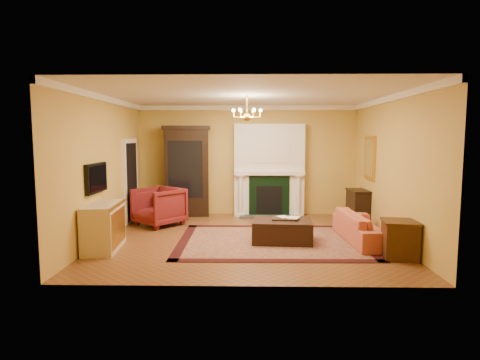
{
  "coord_description": "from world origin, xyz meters",
  "views": [
    {
      "loc": [
        0.03,
        -8.34,
        2.15
      ],
      "look_at": [
        -0.15,
        0.3,
        1.22
      ],
      "focal_mm": 30.0,
      "sensor_mm": 36.0,
      "label": 1
    }
  ],
  "objects_px": {
    "end_table": "(400,240)",
    "console_table": "(358,207)",
    "wingback_armchair": "(159,205)",
    "leather_ottoman": "(282,231)",
    "coral_sofa": "(365,222)",
    "commode": "(104,227)",
    "china_cabinet": "(187,173)",
    "pedestal_table": "(163,206)"
  },
  "relations": [
    {
      "from": "commode",
      "to": "end_table",
      "type": "bearing_deg",
      "value": -9.7
    },
    {
      "from": "china_cabinet",
      "to": "coral_sofa",
      "type": "distance_m",
      "value": 4.94
    },
    {
      "from": "leather_ottoman",
      "to": "china_cabinet",
      "type": "bearing_deg",
      "value": 134.71
    },
    {
      "from": "end_table",
      "to": "console_table",
      "type": "height_order",
      "value": "console_table"
    },
    {
      "from": "wingback_armchair",
      "to": "console_table",
      "type": "height_order",
      "value": "wingback_armchair"
    },
    {
      "from": "leather_ottoman",
      "to": "wingback_armchair",
      "type": "bearing_deg",
      "value": 156.58
    },
    {
      "from": "coral_sofa",
      "to": "end_table",
      "type": "height_order",
      "value": "coral_sofa"
    },
    {
      "from": "wingback_armchair",
      "to": "pedestal_table",
      "type": "height_order",
      "value": "wingback_armchair"
    },
    {
      "from": "console_table",
      "to": "leather_ottoman",
      "type": "height_order",
      "value": "console_table"
    },
    {
      "from": "china_cabinet",
      "to": "commode",
      "type": "height_order",
      "value": "china_cabinet"
    },
    {
      "from": "commode",
      "to": "pedestal_table",
      "type": "bearing_deg",
      "value": 71.01
    },
    {
      "from": "pedestal_table",
      "to": "leather_ottoman",
      "type": "xyz_separation_m",
      "value": [
        2.85,
        -1.82,
        -0.18
      ]
    },
    {
      "from": "china_cabinet",
      "to": "end_table",
      "type": "xyz_separation_m",
      "value": [
        4.36,
        -3.84,
        -0.85
      ]
    },
    {
      "from": "wingback_armchair",
      "to": "coral_sofa",
      "type": "distance_m",
      "value": 4.79
    },
    {
      "from": "china_cabinet",
      "to": "leather_ottoman",
      "type": "relative_size",
      "value": 1.97
    },
    {
      "from": "china_cabinet",
      "to": "end_table",
      "type": "relative_size",
      "value": 3.62
    },
    {
      "from": "pedestal_table",
      "to": "coral_sofa",
      "type": "distance_m",
      "value": 4.88
    },
    {
      "from": "leather_ottoman",
      "to": "coral_sofa",
      "type": "bearing_deg",
      "value": 6.72
    },
    {
      "from": "china_cabinet",
      "to": "commode",
      "type": "distance_m",
      "value": 3.63
    },
    {
      "from": "commode",
      "to": "leather_ottoman",
      "type": "height_order",
      "value": "commode"
    },
    {
      "from": "coral_sofa",
      "to": "end_table",
      "type": "distance_m",
      "value": 1.19
    },
    {
      "from": "commode",
      "to": "leather_ottoman",
      "type": "xyz_separation_m",
      "value": [
        3.46,
        0.62,
        -0.21
      ]
    },
    {
      "from": "wingback_armchair",
      "to": "pedestal_table",
      "type": "relative_size",
      "value": 1.41
    },
    {
      "from": "commode",
      "to": "coral_sofa",
      "type": "height_order",
      "value": "commode"
    },
    {
      "from": "commode",
      "to": "end_table",
      "type": "height_order",
      "value": "commode"
    },
    {
      "from": "end_table",
      "to": "leather_ottoman",
      "type": "height_order",
      "value": "end_table"
    },
    {
      "from": "pedestal_table",
      "to": "end_table",
      "type": "bearing_deg",
      "value": -30.92
    },
    {
      "from": "china_cabinet",
      "to": "leather_ottoman",
      "type": "height_order",
      "value": "china_cabinet"
    },
    {
      "from": "pedestal_table",
      "to": "end_table",
      "type": "relative_size",
      "value": 1.12
    },
    {
      "from": "wingback_armchair",
      "to": "commode",
      "type": "bearing_deg",
      "value": -65.2
    },
    {
      "from": "end_table",
      "to": "console_table",
      "type": "xyz_separation_m",
      "value": [
        0.06,
        2.93,
        0.08
      ]
    },
    {
      "from": "commode",
      "to": "leather_ottoman",
      "type": "bearing_deg",
      "value": 5.26
    },
    {
      "from": "end_table",
      "to": "leather_ottoman",
      "type": "relative_size",
      "value": 0.54
    },
    {
      "from": "wingback_armchair",
      "to": "leather_ottoman",
      "type": "height_order",
      "value": "wingback_armchair"
    },
    {
      "from": "end_table",
      "to": "wingback_armchair",
      "type": "bearing_deg",
      "value": 152.12
    },
    {
      "from": "pedestal_table",
      "to": "china_cabinet",
      "type": "bearing_deg",
      "value": 62.96
    },
    {
      "from": "wingback_armchair",
      "to": "coral_sofa",
      "type": "relative_size",
      "value": 0.5
    },
    {
      "from": "coral_sofa",
      "to": "leather_ottoman",
      "type": "bearing_deg",
      "value": 89.51
    },
    {
      "from": "coral_sofa",
      "to": "leather_ottoman",
      "type": "xyz_separation_m",
      "value": [
        -1.71,
        -0.08,
        -0.16
      ]
    },
    {
      "from": "commode",
      "to": "leather_ottoman",
      "type": "relative_size",
      "value": 1.0
    },
    {
      "from": "console_table",
      "to": "leather_ottoman",
      "type": "distance_m",
      "value": 2.77
    },
    {
      "from": "leather_ottoman",
      "to": "commode",
      "type": "bearing_deg",
      "value": -165.62
    }
  ]
}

